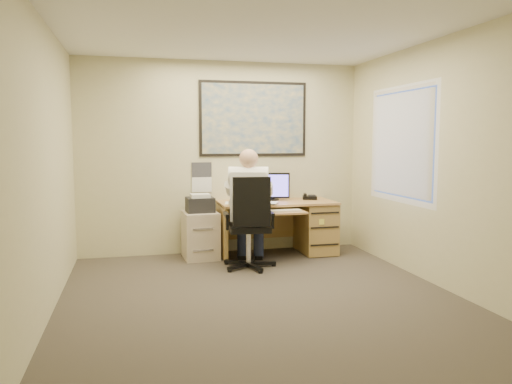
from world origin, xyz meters
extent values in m
cube|color=#3D372F|center=(0.00, 0.00, 0.00)|extent=(4.00, 4.50, 0.00)
cube|color=white|center=(0.00, 0.00, 2.70)|extent=(4.00, 4.50, 0.00)
cube|color=beige|center=(0.00, 2.25, 1.35)|extent=(4.00, 0.00, 2.70)
cube|color=beige|center=(0.00, -2.25, 1.35)|extent=(4.00, 0.00, 2.70)
cube|color=beige|center=(-2.00, 0.00, 1.35)|extent=(0.00, 4.50, 2.70)
cube|color=beige|center=(2.00, 0.00, 1.35)|extent=(0.00, 4.50, 2.70)
cube|color=tan|center=(0.70, 1.88, 0.73)|extent=(1.60, 0.75, 0.03)
cube|color=#B58E4A|center=(1.28, 1.88, 0.36)|extent=(0.45, 0.70, 0.70)
cube|color=#B58E4A|center=(-0.08, 1.88, 0.36)|extent=(0.04, 0.70, 0.70)
cube|color=#B58E4A|center=(0.70, 2.22, 0.45)|extent=(1.55, 0.03, 0.55)
cylinder|color=black|center=(0.67, 2.02, 0.76)|extent=(0.19, 0.19, 0.02)
cube|color=black|center=(0.67, 2.00, 0.96)|extent=(0.47, 0.15, 0.36)
cube|color=#6C5DFF|center=(0.67, 1.98, 0.96)|extent=(0.41, 0.11, 0.31)
cube|color=tan|center=(0.68, 1.43, 0.66)|extent=(0.55, 0.30, 0.02)
cube|color=beige|center=(0.68, 1.43, 0.68)|extent=(0.43, 0.14, 0.02)
cube|color=black|center=(1.23, 2.00, 0.78)|extent=(0.25, 0.23, 0.05)
cylinder|color=silver|center=(0.50, 1.87, 0.83)|extent=(0.07, 0.07, 0.16)
cylinder|color=white|center=(0.37, 2.03, 0.80)|extent=(0.08, 0.08, 0.10)
cube|color=white|center=(0.25, 1.88, 0.76)|extent=(0.60, 0.56, 0.02)
cube|color=#1E4C93|center=(0.45, 2.23, 1.90)|extent=(1.56, 0.03, 1.06)
cube|color=white|center=(-0.30, 2.24, 1.08)|extent=(0.28, 0.01, 0.42)
cube|color=beige|center=(-0.37, 1.93, 0.32)|extent=(0.48, 0.56, 0.63)
cube|color=black|center=(-0.37, 1.93, 0.73)|extent=(0.38, 0.33, 0.20)
cube|color=white|center=(-0.37, 1.91, 0.86)|extent=(0.26, 0.21, 0.05)
cylinder|color=silver|center=(0.15, 1.27, 0.27)|extent=(0.07, 0.07, 0.43)
cube|color=black|center=(0.15, 1.27, 0.51)|extent=(0.54, 0.54, 0.08)
cube|color=black|center=(0.17, 1.02, 0.87)|extent=(0.46, 0.10, 0.60)
camera|label=1|loc=(-1.24, -4.74, 1.61)|focal=35.00mm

